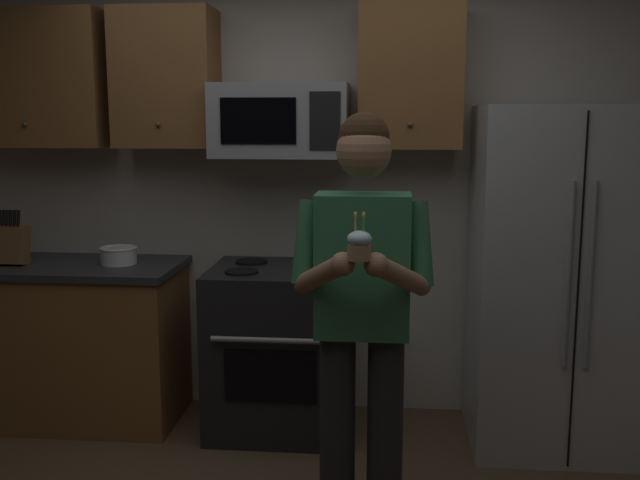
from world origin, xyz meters
name	(u,v)px	position (x,y,z in m)	size (l,w,h in m)	color
wall_back	(313,192)	(0.00, 1.75, 1.30)	(4.40, 0.10, 2.60)	beige
oven_range	(280,348)	(-0.15, 1.36, 0.46)	(0.76, 0.70, 0.93)	black
microwave	(281,121)	(-0.15, 1.48, 1.72)	(0.74, 0.41, 0.40)	#9EA0A5
refrigerator	(561,279)	(1.35, 1.32, 0.90)	(0.90, 0.75, 1.80)	#B7BABF
cabinet_row_upper	(180,79)	(-0.72, 1.53, 1.95)	(2.78, 0.36, 0.76)	brown
counter_left	(58,341)	(-1.45, 1.38, 0.46)	(1.44, 0.66, 0.92)	brown
knife_block	(12,244)	(-1.66, 1.33, 1.04)	(0.16, 0.15, 0.32)	brown
bowl_large_white	(119,255)	(-1.07, 1.39, 0.97)	(0.21, 0.21, 0.10)	white
person	(362,303)	(0.35, 0.34, 1.00)	(0.60, 0.48, 1.76)	#262628
cupcake	(359,245)	(0.35, 0.01, 1.29)	(0.09, 0.09, 0.17)	#A87F56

